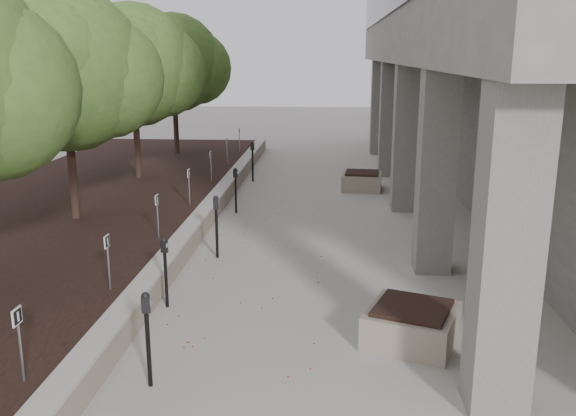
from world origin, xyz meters
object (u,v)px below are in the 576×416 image
(parking_meter_3, at_px, (217,227))
(planter_front, at_px, (412,324))
(crabapple_tree_4, at_px, (134,92))
(planter_back, at_px, (362,181))
(crabapple_tree_5, at_px, (174,84))
(parking_meter_4, at_px, (236,191))
(crabapple_tree_3, at_px, (67,105))
(parking_meter_2, at_px, (166,273))
(parking_meter_5, at_px, (253,162))
(parking_meter_1, at_px, (148,340))

(parking_meter_3, height_order, planter_front, parking_meter_3)
(crabapple_tree_4, height_order, planter_back, crabapple_tree_4)
(parking_meter_3, distance_m, planter_front, 5.26)
(crabapple_tree_4, xyz_separation_m, planter_front, (7.40, -10.30, -2.82))
(crabapple_tree_5, height_order, planter_back, crabapple_tree_5)
(parking_meter_4, distance_m, planter_back, 4.87)
(crabapple_tree_3, bearing_deg, crabapple_tree_5, 90.00)
(crabapple_tree_3, height_order, parking_meter_3, crabapple_tree_3)
(parking_meter_2, height_order, parking_meter_4, parking_meter_4)
(parking_meter_5, relative_size, planter_front, 1.08)
(crabapple_tree_3, distance_m, planter_back, 9.48)
(parking_meter_1, distance_m, parking_meter_5, 13.39)
(parking_meter_4, bearing_deg, parking_meter_2, -75.37)
(parking_meter_2, bearing_deg, planter_front, 5.73)
(crabapple_tree_3, relative_size, parking_meter_5, 3.95)
(crabapple_tree_4, bearing_deg, parking_meter_2, -70.11)
(crabapple_tree_3, xyz_separation_m, parking_meter_3, (3.73, -1.55, -2.43))
(parking_meter_1, distance_m, parking_meter_2, 2.62)
(crabapple_tree_3, distance_m, parking_meter_2, 5.95)
(crabapple_tree_3, xyz_separation_m, planter_back, (7.15, 5.53, -2.83))
(crabapple_tree_3, xyz_separation_m, crabapple_tree_4, (0.00, 5.00, 0.00))
(parking_meter_2, distance_m, planter_front, 4.21)
(crabapple_tree_5, xyz_separation_m, parking_meter_4, (3.56, -7.74, -2.49))
(parking_meter_2, bearing_deg, crabapple_tree_3, 148.62)
(planter_front, bearing_deg, parking_meter_3, 134.37)
(crabapple_tree_3, height_order, parking_meter_5, crabapple_tree_3)
(parking_meter_3, xyz_separation_m, planter_back, (3.42, 7.09, -0.40))
(crabapple_tree_3, distance_m, crabapple_tree_4, 5.00)
(parking_meter_5, height_order, planter_front, parking_meter_5)
(parking_meter_3, bearing_deg, crabapple_tree_5, 96.79)
(crabapple_tree_5, bearing_deg, parking_meter_2, -76.79)
(crabapple_tree_5, distance_m, parking_meter_5, 5.47)
(crabapple_tree_3, relative_size, parking_meter_1, 4.10)
(parking_meter_3, bearing_deg, parking_meter_4, 81.50)
(parking_meter_3, height_order, parking_meter_5, parking_meter_5)
(crabapple_tree_3, bearing_deg, planter_back, 37.73)
(crabapple_tree_5, distance_m, planter_front, 17.23)
(parking_meter_5, xyz_separation_m, planter_front, (3.92, -11.86, -0.39))
(crabapple_tree_5, bearing_deg, planter_back, -31.99)
(crabapple_tree_4, xyz_separation_m, parking_meter_1, (3.80, -11.83, -2.46))
(planter_back, bearing_deg, planter_front, -88.69)
(crabapple_tree_5, xyz_separation_m, parking_meter_2, (3.34, -14.24, -2.49))
(planter_back, bearing_deg, parking_meter_1, -105.18)
(crabapple_tree_3, height_order, parking_meter_4, crabapple_tree_3)
(parking_meter_5, bearing_deg, parking_meter_3, -74.58)
(crabapple_tree_3, relative_size, crabapple_tree_5, 1.00)
(crabapple_tree_5, bearing_deg, parking_meter_4, -65.32)
(crabapple_tree_4, xyz_separation_m, parking_meter_3, (3.73, -6.55, -2.43))
(crabapple_tree_3, distance_m, crabapple_tree_5, 10.00)
(parking_meter_4, distance_m, planter_front, 8.49)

